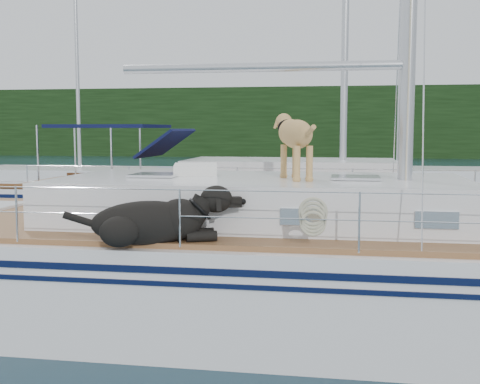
# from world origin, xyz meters

# --- Properties ---
(ground) EXTENTS (120.00, 120.00, 0.00)m
(ground) POSITION_xyz_m (0.00, 0.00, 0.00)
(ground) COLOR black
(ground) RESTS_ON ground
(tree_line) EXTENTS (90.00, 3.00, 6.00)m
(tree_line) POSITION_xyz_m (0.00, 45.00, 3.00)
(tree_line) COLOR black
(tree_line) RESTS_ON ground
(shore_bank) EXTENTS (92.00, 1.00, 1.20)m
(shore_bank) POSITION_xyz_m (0.00, 46.20, 0.60)
(shore_bank) COLOR #595147
(shore_bank) RESTS_ON ground
(main_sailboat) EXTENTS (12.00, 4.10, 14.01)m
(main_sailboat) POSITION_xyz_m (0.10, -0.01, 0.68)
(main_sailboat) COLOR silver
(main_sailboat) RESTS_ON ground
(neighbor_sailboat) EXTENTS (11.00, 3.50, 13.30)m
(neighbor_sailboat) POSITION_xyz_m (-0.41, 6.37, 0.63)
(neighbor_sailboat) COLOR silver
(neighbor_sailboat) RESTS_ON ground
(bg_boat_west) EXTENTS (8.00, 3.00, 11.65)m
(bg_boat_west) POSITION_xyz_m (-8.00, 14.00, 0.45)
(bg_boat_west) COLOR silver
(bg_boat_west) RESTS_ON ground
(bg_boat_center) EXTENTS (7.20, 3.00, 11.65)m
(bg_boat_center) POSITION_xyz_m (4.00, 16.00, 0.45)
(bg_boat_center) COLOR silver
(bg_boat_center) RESTS_ON ground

